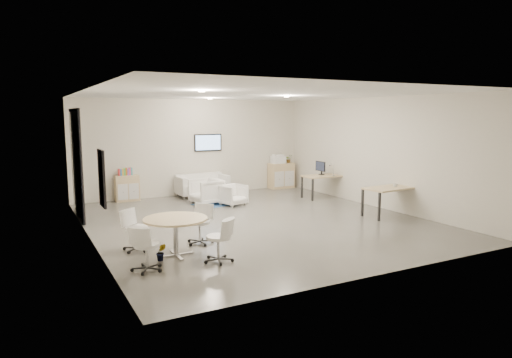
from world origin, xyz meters
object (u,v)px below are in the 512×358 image
object	(u,v)px
sideboard_left	(127,188)
desk_rear	(324,177)
desk_front	(391,190)
armchair_left	(206,190)
armchair_right	(233,194)
sideboard_right	(281,176)
loveseat	(202,186)
round_table	(175,222)

from	to	relation	value
sideboard_left	desk_rear	xyz separation A→B (m)	(5.83, -2.39, 0.26)
desk_front	armchair_left	bearing A→B (deg)	129.74
armchair_right	desk_front	distance (m)	4.54
sideboard_right	loveseat	bearing A→B (deg)	-176.95
sideboard_left	desk_front	size ratio (longest dim) A/B	0.53
sideboard_left	desk_rear	bearing A→B (deg)	-22.30
desk_rear	loveseat	bearing A→B (deg)	148.52
sideboard_right	armchair_left	size ratio (longest dim) A/B	1.10
sideboard_right	sideboard_left	bearing A→B (deg)	179.64
sideboard_left	armchair_right	size ratio (longest dim) A/B	1.19
sideboard_right	desk_rear	distance (m)	2.37
armchair_right	round_table	distance (m)	5.04
sideboard_left	desk_rear	size ratio (longest dim) A/B	0.57
armchair_right	desk_front	world-z (taller)	desk_front
armchair_right	sideboard_left	bearing A→B (deg)	124.63
sideboard_left	armchair_right	bearing A→B (deg)	-39.21
loveseat	round_table	bearing A→B (deg)	-118.06
armchair_right	sideboard_right	bearing A→B (deg)	19.72
sideboard_left	round_table	size ratio (longest dim) A/B	0.67
sideboard_left	sideboard_right	xyz separation A→B (m)	(5.61, -0.04, 0.06)
loveseat	desk_rear	size ratio (longest dim) A/B	1.19
armchair_left	round_table	size ratio (longest dim) A/B	0.69
desk_rear	desk_front	bearing A→B (deg)	-89.61
loveseat	desk_front	distance (m)	6.23
armchair_right	desk_rear	size ratio (longest dim) A/B	0.48
sideboard_left	desk_rear	distance (m)	6.30
sideboard_right	desk_front	world-z (taller)	sideboard_right
sideboard_right	desk_front	size ratio (longest dim) A/B	0.60
desk_rear	sideboard_left	bearing A→B (deg)	158.84
sideboard_left	sideboard_right	size ratio (longest dim) A/B	0.88
armchair_left	armchair_right	distance (m)	0.85
armchair_right	desk_rear	distance (m)	3.19
loveseat	armchair_right	xyz separation A→B (m)	(0.24, -1.96, 0.00)
sideboard_left	sideboard_right	bearing A→B (deg)	-0.36
sideboard_right	desk_front	distance (m)	5.41
sideboard_left	round_table	bearing A→B (deg)	-93.72
sideboard_left	armchair_left	distance (m)	2.59
loveseat	round_table	size ratio (longest dim) A/B	1.39
desk_front	round_table	xyz separation A→B (m)	(-6.19, -0.72, -0.04)
loveseat	armchair_right	size ratio (longest dim) A/B	2.48
sideboard_right	armchair_right	world-z (taller)	sideboard_right
loveseat	armchair_left	xyz separation A→B (m)	(-0.40, -1.42, 0.08)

